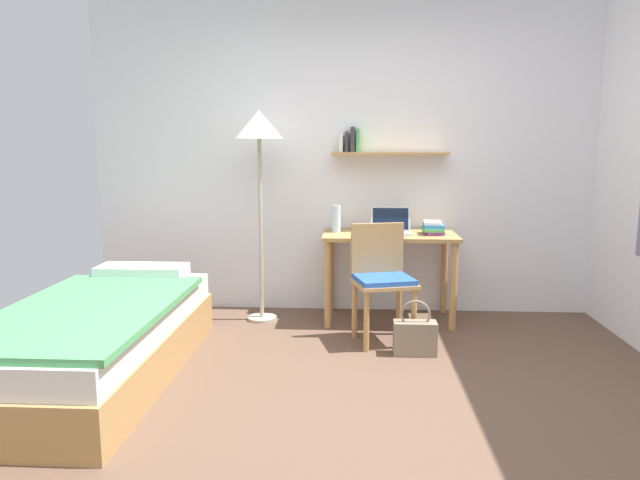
% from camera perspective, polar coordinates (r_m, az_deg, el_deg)
% --- Properties ---
extents(ground_plane, '(5.28, 5.28, 0.00)m').
position_cam_1_polar(ground_plane, '(3.27, 2.88, -16.39)').
color(ground_plane, brown).
extents(wall_back, '(4.40, 0.27, 2.60)m').
position_cam_1_polar(wall_back, '(4.97, 3.23, 7.91)').
color(wall_back, white).
rests_on(wall_back, ground_plane).
extents(bed, '(0.93, 2.03, 0.54)m').
position_cam_1_polar(bed, '(3.87, -20.86, -9.06)').
color(bed, '#B2844C').
rests_on(bed, ground_plane).
extents(desk, '(1.06, 0.58, 0.72)m').
position_cam_1_polar(desk, '(4.73, 6.78, -0.90)').
color(desk, '#B2844C').
rests_on(desk, ground_plane).
extents(desk_chair, '(0.50, 0.48, 0.85)m').
position_cam_1_polar(desk_chair, '(4.24, 6.06, -3.51)').
color(desk_chair, '#B2844C').
rests_on(desk_chair, ground_plane).
extents(standing_lamp, '(0.37, 0.37, 1.69)m').
position_cam_1_polar(standing_lamp, '(4.65, -5.98, 9.94)').
color(standing_lamp, '#B2A893').
rests_on(standing_lamp, ground_plane).
extents(laptop, '(0.33, 0.22, 0.21)m').
position_cam_1_polar(laptop, '(4.73, 6.93, 1.35)').
color(laptop, '#B7BABF').
rests_on(laptop, desk).
extents(water_bottle, '(0.07, 0.07, 0.22)m').
position_cam_1_polar(water_bottle, '(4.73, 1.60, 2.10)').
color(water_bottle, silver).
rests_on(water_bottle, desk).
extents(book_stack, '(0.18, 0.23, 0.10)m').
position_cam_1_polar(book_stack, '(4.72, 10.98, 1.19)').
color(book_stack, purple).
rests_on(book_stack, desk).
extents(handbag, '(0.29, 0.13, 0.38)m').
position_cam_1_polar(handbag, '(4.08, 9.27, -9.29)').
color(handbag, gray).
rests_on(handbag, ground_plane).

